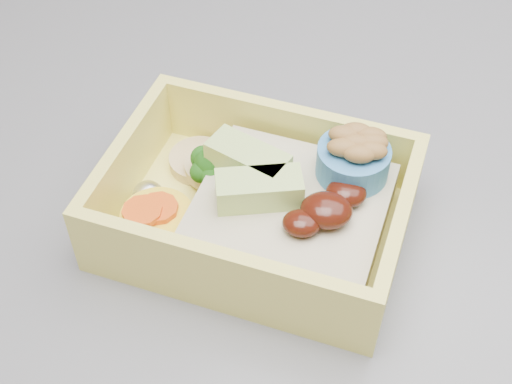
# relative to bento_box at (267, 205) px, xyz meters

# --- Properties ---
(bento_box) EXTENTS (0.22, 0.18, 0.07)m
(bento_box) POSITION_rel_bento_box_xyz_m (0.00, 0.00, 0.00)
(bento_box) COLOR #ECE061
(bento_box) RESTS_ON island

